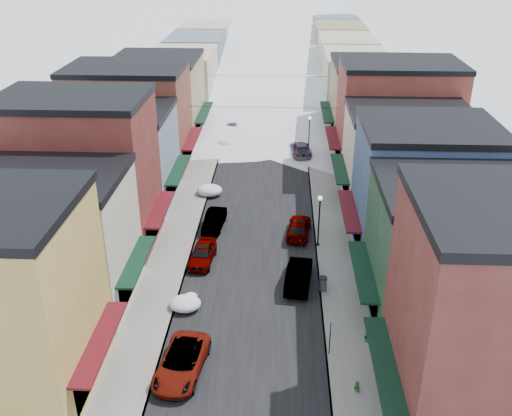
# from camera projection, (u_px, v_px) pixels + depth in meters

# --- Properties ---
(road) EXTENTS (10.00, 160.00, 0.01)m
(road) POSITION_uv_depth(u_px,v_px,m) (268.00, 111.00, 82.42)
(road) COLOR black
(road) RESTS_ON ground
(sidewalk_left) EXTENTS (3.20, 160.00, 0.15)m
(sidewalk_left) POSITION_uv_depth(u_px,v_px,m) (223.00, 110.00, 82.67)
(sidewalk_left) COLOR gray
(sidewalk_left) RESTS_ON ground
(sidewalk_right) EXTENTS (3.20, 160.00, 0.15)m
(sidewalk_right) POSITION_uv_depth(u_px,v_px,m) (314.00, 111.00, 82.12)
(sidewalk_right) COLOR gray
(sidewalk_right) RESTS_ON ground
(curb_left) EXTENTS (0.10, 160.00, 0.15)m
(curb_left) POSITION_uv_depth(u_px,v_px,m) (233.00, 110.00, 82.61)
(curb_left) COLOR slate
(curb_left) RESTS_ON ground
(curb_right) EXTENTS (0.10, 160.00, 0.15)m
(curb_right) POSITION_uv_depth(u_px,v_px,m) (303.00, 111.00, 82.18)
(curb_right) COLOR slate
(curb_right) RESTS_ON ground
(bldg_l_cream) EXTENTS (11.30, 8.20, 9.50)m
(bldg_l_cream) POSITION_uv_depth(u_px,v_px,m) (52.00, 239.00, 38.20)
(bldg_l_cream) COLOR beige
(bldg_l_cream) RESTS_ON ground
(bldg_l_brick_near) EXTENTS (12.30, 8.20, 12.50)m
(bldg_l_brick_near) POSITION_uv_depth(u_px,v_px,m) (81.00, 173.00, 44.76)
(bldg_l_brick_near) COLOR maroon
(bldg_l_brick_near) RESTS_ON ground
(bldg_l_grayblue) EXTENTS (11.30, 9.20, 9.00)m
(bldg_l_grayblue) POSITION_uv_depth(u_px,v_px,m) (118.00, 156.00, 53.15)
(bldg_l_grayblue) COLOR #7A93A2
(bldg_l_grayblue) RESTS_ON ground
(bldg_l_brick_far) EXTENTS (13.30, 9.20, 11.00)m
(bldg_l_brick_far) POSITION_uv_depth(u_px,v_px,m) (130.00, 117.00, 60.85)
(bldg_l_brick_far) COLOR brown
(bldg_l_brick_far) RESTS_ON ground
(bldg_l_tan) EXTENTS (11.30, 11.20, 10.00)m
(bldg_l_tan) POSITION_uv_depth(u_px,v_px,m) (158.00, 97.00, 70.01)
(bldg_l_tan) COLOR tan
(bldg_l_tan) RESTS_ON ground
(bldg_r_green) EXTENTS (11.30, 9.20, 9.50)m
(bldg_r_green) POSITION_uv_depth(u_px,v_px,m) (452.00, 252.00, 36.64)
(bldg_r_green) COLOR #20432B
(bldg_r_green) RESTS_ON ground
(bldg_r_blue) EXTENTS (11.30, 9.20, 10.50)m
(bldg_r_blue) POSITION_uv_depth(u_px,v_px,m) (423.00, 188.00, 44.51)
(bldg_r_blue) COLOR #374D7D
(bldg_r_blue) RESTS_ON ground
(bldg_r_cream) EXTENTS (12.30, 9.20, 9.00)m
(bldg_r_cream) POSITION_uv_depth(u_px,v_px,m) (406.00, 157.00, 52.91)
(bldg_r_cream) COLOR beige
(bldg_r_cream) RESTS_ON ground
(bldg_r_brick_far) EXTENTS (13.30, 9.20, 11.50)m
(bldg_r_brick_far) POSITION_uv_depth(u_px,v_px,m) (396.00, 116.00, 60.44)
(bldg_r_brick_far) COLOR maroon
(bldg_r_brick_far) RESTS_ON ground
(bldg_r_tan) EXTENTS (11.30, 11.20, 9.50)m
(bldg_r_tan) POSITION_uv_depth(u_px,v_px,m) (373.00, 100.00, 69.91)
(bldg_r_tan) COLOR #967C62
(bldg_r_tan) RESTS_ON ground
(distant_blocks) EXTENTS (34.00, 55.00, 8.00)m
(distant_blocks) POSITION_uv_depth(u_px,v_px,m) (272.00, 53.00, 101.36)
(distant_blocks) COLOR gray
(distant_blocks) RESTS_ON ground
(overhead_cables) EXTENTS (16.40, 15.04, 0.04)m
(overhead_cables) POSITION_uv_depth(u_px,v_px,m) (265.00, 90.00, 68.49)
(overhead_cables) COLOR black
(overhead_cables) RESTS_ON ground
(car_white_suv) EXTENTS (3.09, 5.57, 1.47)m
(car_white_suv) POSITION_uv_depth(u_px,v_px,m) (182.00, 362.00, 33.14)
(car_white_suv) COLOR white
(car_white_suv) RESTS_ON ground
(car_silver_sedan) EXTENTS (2.07, 4.44, 1.47)m
(car_silver_sedan) POSITION_uv_depth(u_px,v_px,m) (202.00, 254.00, 44.38)
(car_silver_sedan) COLOR #A9ADB2
(car_silver_sedan) RESTS_ON ground
(car_dark_hatch) EXTENTS (1.87, 4.41, 1.42)m
(car_dark_hatch) POSITION_uv_depth(u_px,v_px,m) (214.00, 220.00, 49.59)
(car_dark_hatch) COLOR black
(car_dark_hatch) RESTS_ON ground
(car_silver_wagon) EXTENTS (2.57, 5.29, 1.48)m
(car_silver_wagon) POSITION_uv_depth(u_px,v_px,m) (232.00, 130.00, 72.29)
(car_silver_wagon) COLOR gray
(car_silver_wagon) RESTS_ON ground
(car_green_sedan) EXTENTS (2.25, 5.10, 1.63)m
(car_green_sedan) POSITION_uv_depth(u_px,v_px,m) (299.00, 275.00, 41.50)
(car_green_sedan) COLOR black
(car_green_sedan) RESTS_ON ground
(car_gray_suv) EXTENTS (2.41, 4.80, 1.57)m
(car_gray_suv) POSITION_uv_depth(u_px,v_px,m) (299.00, 227.00, 48.32)
(car_gray_suv) COLOR gray
(car_gray_suv) RESTS_ON ground
(car_black_sedan) EXTENTS (2.62, 5.43, 1.53)m
(car_black_sedan) POSITION_uv_depth(u_px,v_px,m) (301.00, 149.00, 65.78)
(car_black_sedan) COLOR black
(car_black_sedan) RESTS_ON ground
(car_lane_silver) EXTENTS (1.92, 4.76, 1.62)m
(car_lane_silver) POSITION_uv_depth(u_px,v_px,m) (251.00, 115.00, 77.90)
(car_lane_silver) COLOR gray
(car_lane_silver) RESTS_ON ground
(car_lane_white) EXTENTS (2.48, 4.93, 1.34)m
(car_lane_white) POSITION_uv_depth(u_px,v_px,m) (278.00, 81.00, 96.14)
(car_lane_white) COLOR silver
(car_lane_white) RESTS_ON ground
(parking_sign) EXTENTS (0.06, 0.31, 2.30)m
(parking_sign) POSITION_uv_depth(u_px,v_px,m) (330.00, 336.00, 34.12)
(parking_sign) COLOR black
(parking_sign) RESTS_ON sidewalk_right
(trash_can) EXTENTS (0.62, 0.62, 1.05)m
(trash_can) POSITION_uv_depth(u_px,v_px,m) (323.00, 284.00, 40.67)
(trash_can) COLOR #515356
(trash_can) RESTS_ON sidewalk_right
(streetlamp_near) EXTENTS (0.37, 0.37, 4.42)m
(streetlamp_near) POSITION_uv_depth(u_px,v_px,m) (319.00, 214.00, 45.59)
(streetlamp_near) COLOR black
(streetlamp_near) RESTS_ON sidewalk_right
(streetlamp_far) EXTENTS (0.36, 0.36, 4.35)m
(streetlamp_far) POSITION_uv_depth(u_px,v_px,m) (309.00, 130.00, 65.22)
(streetlamp_far) COLOR black
(streetlamp_far) RESTS_ON sidewalk_right
(planter_near) EXTENTS (0.64, 0.57, 0.65)m
(planter_near) POSITION_uv_depth(u_px,v_px,m) (368.00, 337.00, 35.63)
(planter_near) COLOR #327032
(planter_near) RESTS_ON sidewalk_right
(planter_far) EXTENTS (0.48, 0.48, 0.61)m
(planter_far) POSITION_uv_depth(u_px,v_px,m) (357.00, 387.00, 31.75)
(planter_far) COLOR #2E622C
(planter_far) RESTS_ON sidewalk_right
(snow_pile_near) EXTENTS (2.17, 2.54, 0.92)m
(snow_pile_near) POSITION_uv_depth(u_px,v_px,m) (186.00, 303.00, 38.96)
(snow_pile_near) COLOR white
(snow_pile_near) RESTS_ON ground
(snow_pile_mid) EXTENTS (2.52, 2.75, 1.07)m
(snow_pile_mid) POSITION_uv_depth(u_px,v_px,m) (210.00, 190.00, 55.86)
(snow_pile_mid) COLOR white
(snow_pile_mid) RESTS_ON ground
(snow_pile_far) EXTENTS (2.51, 2.74, 1.06)m
(snow_pile_far) POSITION_uv_depth(u_px,v_px,m) (227.00, 143.00, 68.41)
(snow_pile_far) COLOR white
(snow_pile_far) RESTS_ON ground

